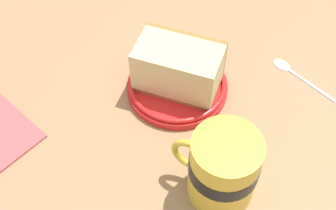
# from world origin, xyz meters

# --- Properties ---
(ground_plane) EXTENTS (1.27, 1.27, 0.04)m
(ground_plane) POSITION_xyz_m (0.00, 0.00, -0.02)
(ground_plane) COLOR #936D47
(small_plate) EXTENTS (0.15, 0.15, 0.02)m
(small_plate) POSITION_xyz_m (-0.04, 0.04, 0.01)
(small_plate) COLOR red
(small_plate) RESTS_ON ground_plane
(cake_slice) EXTENTS (0.14, 0.13, 0.07)m
(cake_slice) POSITION_xyz_m (-0.04, 0.04, 0.05)
(cake_slice) COLOR #9E662D
(cake_slice) RESTS_ON small_plate
(tea_mug) EXTENTS (0.10, 0.08, 0.10)m
(tea_mug) POSITION_xyz_m (0.13, -0.01, 0.05)
(tea_mug) COLOR gold
(tea_mug) RESTS_ON ground_plane
(teaspoon) EXTENTS (0.11, 0.03, 0.01)m
(teaspoon) POSITION_xyz_m (0.03, 0.20, 0.00)
(teaspoon) COLOR silver
(teaspoon) RESTS_ON ground_plane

